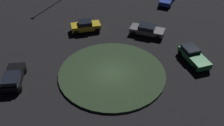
# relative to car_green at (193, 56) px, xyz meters

# --- Properties ---
(ground_plane) EXTENTS (118.98, 118.98, 0.00)m
(ground_plane) POSITION_rel_car_green_xyz_m (8.28, 5.31, -0.77)
(ground_plane) COLOR black
(roundabout_island) EXTENTS (11.90, 11.90, 0.22)m
(roundabout_island) POSITION_rel_car_green_xyz_m (8.28, 5.31, -0.66)
(roundabout_island) COLOR #2D4228
(roundabout_island) RESTS_ON ground_plane
(car_green) EXTENTS (4.11, 4.63, 1.46)m
(car_green) POSITION_rel_car_green_xyz_m (0.00, 0.00, 0.00)
(car_green) COLOR #1E7238
(car_green) RESTS_ON ground_plane
(car_grey) EXTENTS (4.63, 2.20, 1.42)m
(car_grey) POSITION_rel_car_green_xyz_m (6.47, -4.22, -0.01)
(car_grey) COLOR slate
(car_grey) RESTS_ON ground_plane
(car_yellow) EXTENTS (4.33, 3.61, 1.57)m
(car_yellow) POSITION_rel_car_green_xyz_m (14.78, -2.44, 0.04)
(car_yellow) COLOR gold
(car_yellow) RESTS_ON ground_plane
(car_black) EXTENTS (3.43, 4.59, 1.42)m
(car_black) POSITION_rel_car_green_xyz_m (17.67, 10.08, -0.03)
(car_black) COLOR black
(car_black) RESTS_ON ground_plane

